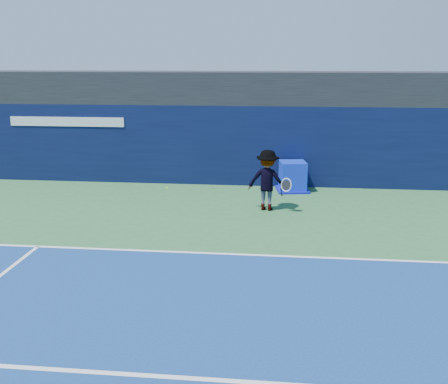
{
  "coord_description": "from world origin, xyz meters",
  "views": [
    {
      "loc": [
        0.99,
        -8.41,
        4.61
      ],
      "look_at": [
        -0.44,
        5.2,
        1.0
      ],
      "focal_mm": 40.0,
      "sensor_mm": 36.0,
      "label": 1
    }
  ],
  "objects": [
    {
      "name": "back_wall_assembly",
      "position": [
        -0.0,
        10.5,
        1.5
      ],
      "size": [
        36.0,
        1.03,
        3.0
      ],
      "color": "#091134",
      "rests_on": "ground"
    },
    {
      "name": "baseline",
      "position": [
        0.0,
        3.0,
        0.01
      ],
      "size": [
        24.0,
        0.1,
        0.01
      ],
      "primitive_type": "cube",
      "color": "white",
      "rests_on": "ground"
    },
    {
      "name": "equipment_cart",
      "position": [
        1.63,
        9.45,
        0.49
      ],
      "size": [
        1.28,
        1.28,
        1.08
      ],
      "color": "#0E25C7",
      "rests_on": "ground"
    },
    {
      "name": "stadium_band",
      "position": [
        0.0,
        11.5,
        3.6
      ],
      "size": [
        36.0,
        3.0,
        1.2
      ],
      "primitive_type": "cube",
      "color": "black",
      "rests_on": "back_wall_assembly"
    },
    {
      "name": "tennis_player",
      "position": [
        0.76,
        6.93,
        0.96
      ],
      "size": [
        1.44,
        0.93,
        1.93
      ],
      "color": "silver",
      "rests_on": "ground"
    },
    {
      "name": "service_line",
      "position": [
        0.0,
        -2.0,
        0.01
      ],
      "size": [
        24.0,
        0.1,
        0.01
      ],
      "primitive_type": "cube",
      "color": "white",
      "rests_on": "ground"
    },
    {
      "name": "tennis_ball",
      "position": [
        -2.3,
        6.13,
        0.83
      ],
      "size": [
        0.07,
        0.07,
        0.07
      ],
      "color": "#BCE819",
      "rests_on": "ground"
    },
    {
      "name": "ground",
      "position": [
        0.0,
        0.0,
        0.0
      ],
      "size": [
        80.0,
        80.0,
        0.0
      ],
      "primitive_type": "plane",
      "color": "#2E6737",
      "rests_on": "ground"
    }
  ]
}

